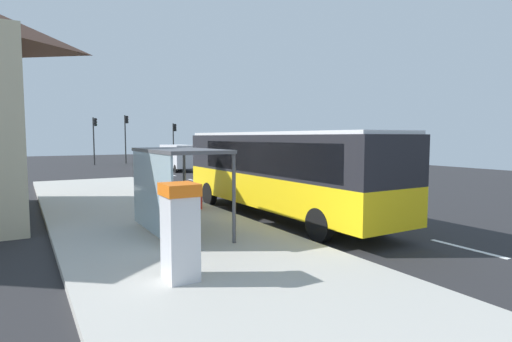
% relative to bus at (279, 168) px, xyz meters
% --- Properties ---
extents(ground_plane, '(56.00, 92.00, 0.04)m').
position_rel_bus_xyz_m(ground_plane, '(1.71, 13.68, -1.86)').
color(ground_plane, '#262628').
extents(sidewalk_platform, '(6.20, 30.00, 0.18)m').
position_rel_bus_xyz_m(sidewalk_platform, '(-4.69, 1.68, -1.75)').
color(sidewalk_platform, '#ADAAA3').
rests_on(sidewalk_platform, ground).
extents(lane_stripe_seg_0, '(0.16, 2.20, 0.01)m').
position_rel_bus_xyz_m(lane_stripe_seg_0, '(1.96, -6.32, -1.84)').
color(lane_stripe_seg_0, silver).
rests_on(lane_stripe_seg_0, ground).
extents(lane_stripe_seg_1, '(0.16, 2.20, 0.01)m').
position_rel_bus_xyz_m(lane_stripe_seg_1, '(1.96, -1.32, -1.84)').
color(lane_stripe_seg_1, silver).
rests_on(lane_stripe_seg_1, ground).
extents(lane_stripe_seg_2, '(0.16, 2.20, 0.01)m').
position_rel_bus_xyz_m(lane_stripe_seg_2, '(1.96, 3.68, -1.84)').
color(lane_stripe_seg_2, silver).
rests_on(lane_stripe_seg_2, ground).
extents(lane_stripe_seg_3, '(0.16, 2.20, 0.01)m').
position_rel_bus_xyz_m(lane_stripe_seg_3, '(1.96, 8.68, -1.84)').
color(lane_stripe_seg_3, silver).
rests_on(lane_stripe_seg_3, ground).
extents(lane_stripe_seg_4, '(0.16, 2.20, 0.01)m').
position_rel_bus_xyz_m(lane_stripe_seg_4, '(1.96, 13.68, -1.84)').
color(lane_stripe_seg_4, silver).
rests_on(lane_stripe_seg_4, ground).
extents(lane_stripe_seg_5, '(0.16, 2.20, 0.01)m').
position_rel_bus_xyz_m(lane_stripe_seg_5, '(1.96, 18.68, -1.84)').
color(lane_stripe_seg_5, silver).
rests_on(lane_stripe_seg_5, ground).
extents(lane_stripe_seg_6, '(0.16, 2.20, 0.01)m').
position_rel_bus_xyz_m(lane_stripe_seg_6, '(1.96, 23.68, -1.84)').
color(lane_stripe_seg_6, silver).
rests_on(lane_stripe_seg_6, ground).
extents(lane_stripe_seg_7, '(0.16, 2.20, 0.01)m').
position_rel_bus_xyz_m(lane_stripe_seg_7, '(1.96, 28.68, -1.84)').
color(lane_stripe_seg_7, silver).
rests_on(lane_stripe_seg_7, ground).
extents(bus, '(2.67, 11.05, 3.21)m').
position_rel_bus_xyz_m(bus, '(0.00, 0.00, 0.00)').
color(bus, yellow).
rests_on(bus, ground).
extents(white_van, '(2.14, 5.25, 2.30)m').
position_rel_bus_xyz_m(white_van, '(3.91, 22.37, -0.50)').
color(white_van, silver).
rests_on(white_van, ground).
extents(sedan_near, '(1.95, 4.45, 1.52)m').
position_rel_bus_xyz_m(sedan_near, '(4.01, 33.08, -1.05)').
color(sedan_near, '#195933').
rests_on(sedan_near, ground).
extents(ticket_machine, '(0.66, 0.76, 1.94)m').
position_rel_bus_xyz_m(ticket_machine, '(-5.76, -5.19, -0.67)').
color(ticket_machine, silver).
rests_on(ticket_machine, sidewalk_platform).
extents(recycling_bin_red, '(0.52, 0.52, 0.95)m').
position_rel_bus_xyz_m(recycling_bin_red, '(-2.49, 2.23, -1.19)').
color(recycling_bin_red, red).
rests_on(recycling_bin_red, sidewalk_platform).
extents(recycling_bin_yellow, '(0.52, 0.52, 0.95)m').
position_rel_bus_xyz_m(recycling_bin_yellow, '(-2.49, 2.93, -1.19)').
color(recycling_bin_yellow, yellow).
rests_on(recycling_bin_yellow, sidewalk_platform).
extents(traffic_light_near_side, '(0.49, 0.28, 4.60)m').
position_rel_bus_xyz_m(traffic_light_near_side, '(7.22, 33.27, 1.24)').
color(traffic_light_near_side, '#2D2D2D').
rests_on(traffic_light_near_side, ground).
extents(traffic_light_far_side, '(0.49, 0.28, 5.11)m').
position_rel_bus_xyz_m(traffic_light_far_side, '(-1.39, 34.07, 1.55)').
color(traffic_light_far_side, '#2D2D2D').
rests_on(traffic_light_far_side, ground).
extents(traffic_light_median, '(0.49, 0.28, 5.48)m').
position_rel_bus_xyz_m(traffic_light_median, '(2.11, 34.87, 1.77)').
color(traffic_light_median, '#2D2D2D').
rests_on(traffic_light_median, ground).
extents(bus_shelter, '(1.80, 4.00, 2.50)m').
position_rel_bus_xyz_m(bus_shelter, '(-4.70, -1.28, 0.25)').
color(bus_shelter, '#4C4C51').
rests_on(bus_shelter, sidewalk_platform).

